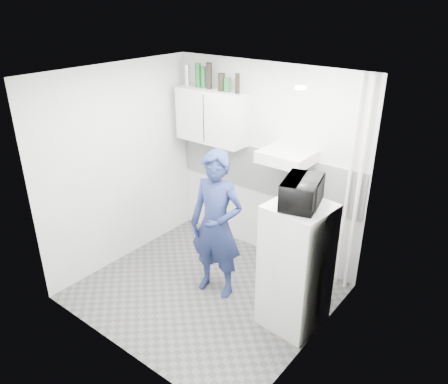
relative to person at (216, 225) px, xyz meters
The scene contains 24 objects.
floor 0.91m from the person, 123.51° to the right, with size 2.80×2.80×0.00m, color #585754.
ceiling 1.71m from the person, 123.51° to the right, with size 2.80×2.80×0.00m, color white.
wall_back 1.20m from the person, 94.25° to the left, with size 2.80×2.80×0.00m, color silver.
wall_left 1.54m from the person, behind, with size 2.60×2.60×0.00m, color silver.
wall_right 1.38m from the person, ahead, with size 2.60×2.60×0.00m, color silver.
person is the anchor object (origin of this frame).
stove 1.12m from the person, 61.85° to the left, with size 0.46×0.46×0.74m, color silver.
fridge 1.03m from the person, ahead, with size 0.60×0.60×1.44m, color silver.
stove_top 1.00m from the person, 61.85° to the left, with size 0.44×0.44×0.03m, color black.
saucepan 0.99m from the person, 62.50° to the left, with size 0.16×0.16×0.09m, color silver.
microwave 1.22m from the person, ahead, with size 0.34×0.50×0.28m, color black.
bottle_a 2.14m from the person, 143.07° to the left, with size 0.06×0.06×0.27m, color silver.
bottle_b 2.04m from the person, 138.34° to the left, with size 0.08×0.08×0.31m, color #144C1E.
bottle_c 1.98m from the person, 135.85° to the left, with size 0.07×0.07×0.28m, color #144C1E.
bottle_d 1.96m from the person, 132.80° to the left, with size 0.07×0.07×0.33m, color black.
canister_a 1.83m from the person, 125.48° to the left, with size 0.09×0.09×0.22m, color black.
canister_b 1.78m from the person, 121.60° to the left, with size 0.09×0.09×0.17m, color #144C1E.
bottle_e 1.76m from the person, 114.26° to the left, with size 0.06×0.06×0.24m, color black.
upper_cabinet 1.58m from the person, 131.30° to the left, with size 1.00×0.35×0.70m, color silver.
range_hood 1.16m from the person, 67.25° to the left, with size 0.60×0.50×0.14m, color silver.
backsplash 1.15m from the person, 94.31° to the left, with size 2.74×0.03×0.60m, color white.
pipe_a 1.65m from the person, 40.63° to the left, with size 0.05×0.05×2.60m, color silver.
pipe_b 1.57m from the person, 43.59° to the left, with size 0.04×0.04×2.60m, color silver.
ceiling_spot_fixture 1.91m from the person, ahead, with size 0.10×0.10×0.02m, color white.
Camera 1 is at (2.88, -3.28, 3.34)m, focal length 35.00 mm.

